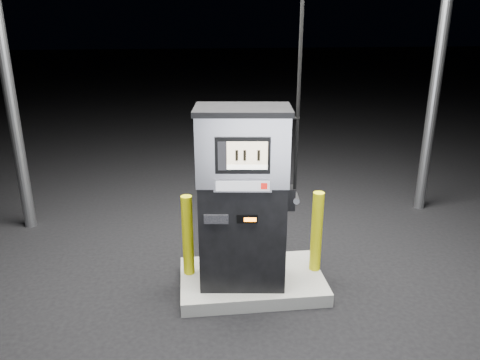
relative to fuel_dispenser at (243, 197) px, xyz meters
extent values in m
plane|color=black|center=(0.12, 0.10, -1.14)|extent=(80.00, 80.00, 0.00)
cube|color=slate|center=(0.12, 0.10, -1.07)|extent=(1.60, 1.00, 0.15)
cylinder|color=gray|center=(-2.88, 2.10, 1.11)|extent=(0.16, 0.16, 4.50)
cylinder|color=gray|center=(3.12, 2.10, 1.11)|extent=(0.16, 0.16, 4.50)
cube|color=black|center=(0.00, 0.00, -0.41)|extent=(0.95, 0.62, 1.17)
cube|color=#ABABB2|center=(0.00, 0.00, 0.53)|extent=(0.97, 0.64, 0.70)
cube|color=black|center=(0.00, 0.00, 0.91)|extent=(1.01, 0.68, 0.06)
cube|color=black|center=(-0.04, -0.27, 0.53)|extent=(0.53, 0.09, 0.36)
cube|color=beige|center=(0.00, -0.29, 0.56)|extent=(0.38, 0.05, 0.23)
cube|color=white|center=(0.00, -0.29, 0.42)|extent=(0.38, 0.05, 0.05)
cube|color=#ABABB2|center=(-0.04, -0.27, 0.23)|extent=(0.56, 0.10, 0.13)
cube|color=#A1A2A9|center=(-0.04, -0.28, 0.23)|extent=(0.51, 0.07, 0.10)
cube|color=#AB100B|center=(0.17, -0.31, 0.23)|extent=(0.07, 0.01, 0.07)
cube|color=black|center=(0.01, -0.27, -0.13)|extent=(0.21, 0.04, 0.08)
cube|color=orange|center=(0.04, -0.28, -0.13)|extent=(0.12, 0.02, 0.04)
cube|color=black|center=(-0.30, -0.23, -0.13)|extent=(0.25, 0.05, 0.09)
cube|color=black|center=(0.49, -0.06, -0.01)|extent=(0.11, 0.18, 0.23)
cylinder|color=gray|center=(0.54, -0.06, -0.01)|extent=(0.09, 0.21, 0.07)
cylinder|color=black|center=(0.52, -0.11, 1.56)|extent=(0.04, 0.04, 2.91)
cylinder|color=#CFCE0B|center=(-0.59, 0.24, -0.53)|extent=(0.15, 0.15, 0.93)
cylinder|color=#CFCE0B|center=(0.86, 0.16, -0.52)|extent=(0.15, 0.15, 0.94)
camera|label=1|loc=(-0.55, -4.47, 1.78)|focal=35.00mm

